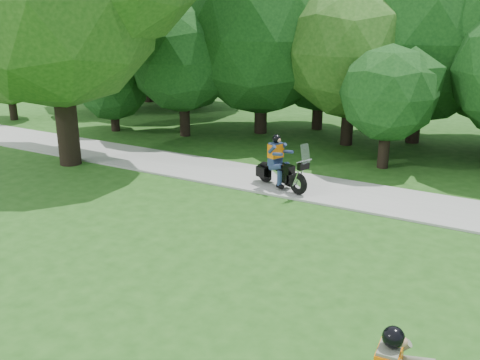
% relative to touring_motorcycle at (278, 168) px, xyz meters
% --- Properties ---
extents(walkway, '(60.00, 2.20, 0.06)m').
position_rel_touring_motorcycle_xyz_m(walkway, '(3.58, 0.47, -0.57)').
color(walkway, '#9A9A95').
rests_on(walkway, ground).
extents(touring_motorcycle, '(1.87, 1.12, 1.49)m').
position_rel_touring_motorcycle_xyz_m(touring_motorcycle, '(0.00, 0.00, 0.00)').
color(touring_motorcycle, black).
rests_on(touring_motorcycle, walkway).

